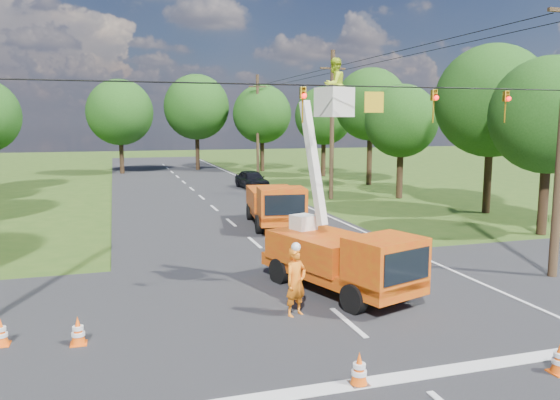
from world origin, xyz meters
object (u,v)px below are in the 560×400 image
object	(u,v)px
traffic_cone_7	(318,210)
tree_right_c	(401,121)
traffic_cone_1	(560,358)
tree_right_d	(371,105)
tree_far_c	(262,114)
distant_car	(252,179)
tree_right_a	(549,115)
traffic_cone_5	(1,332)
traffic_cone_3	(296,225)
pole_right_far	(258,123)
tree_far_a	(120,112)
second_truck	(275,204)
ground_worker	(296,282)
tree_right_e	(324,116)
traffic_cone_0	(359,369)
bucket_truck	(341,245)
traffic_cone_4	(78,331)
tree_right_b	(492,101)
pole_right_mid	(332,124)
traffic_cone_2	(273,246)
tree_far_b	(197,107)

from	to	relation	value
traffic_cone_7	tree_right_c	bearing A→B (deg)	33.63
traffic_cone_1	tree_right_d	distance (m)	35.55
tree_right_d	tree_far_c	bearing A→B (deg)	109.46
traffic_cone_1	distant_car	bearing A→B (deg)	87.26
tree_right_a	traffic_cone_5	bearing A→B (deg)	-162.45
traffic_cone_3	pole_right_far	bearing A→B (deg)	78.81
traffic_cone_5	tree_right_d	distance (m)	36.91
tree_far_a	second_truck	bearing A→B (deg)	-77.59
traffic_cone_3	tree_right_a	size ratio (longest dim) A/B	0.09
ground_worker	tree_right_e	bearing A→B (deg)	42.16
second_truck	traffic_cone_0	size ratio (longest dim) A/B	8.67
traffic_cone_3	tree_right_c	xyz separation A→B (m)	(10.66, 9.11, 4.95)
bucket_truck	tree_right_e	xyz separation A→B (m)	(12.94, 34.50, 4.28)
traffic_cone_5	tree_right_c	distance (m)	29.87
traffic_cone_4	tree_right_a	distance (m)	22.16
ground_worker	distant_car	distance (m)	28.77
bucket_truck	ground_worker	size ratio (longest dim) A/B	3.75
distant_car	tree_right_b	size ratio (longest dim) A/B	0.45
traffic_cone_5	tree_right_a	bearing A→B (deg)	17.55
second_truck	ground_worker	distance (m)	12.83
second_truck	traffic_cone_3	distance (m)	1.83
traffic_cone_3	tree_right_e	world-z (taller)	tree_right_e
pole_right_mid	tree_right_c	xyz separation A→B (m)	(4.70, -1.00, 0.21)
traffic_cone_1	traffic_cone_7	size ratio (longest dim) A/B	1.00
traffic_cone_3	tree_right_b	xyz separation A→B (m)	(12.46, 2.11, 6.08)
tree_right_e	tree_far_a	distance (m)	20.43
tree_right_a	tree_right_c	world-z (taller)	tree_right_a
traffic_cone_1	tree_right_b	world-z (taller)	tree_right_b
ground_worker	tree_right_d	bearing A→B (deg)	35.06
tree_right_c	tree_far_a	world-z (taller)	tree_far_a
tree_right_a	tree_right_e	distance (m)	29.00
traffic_cone_7	tree_right_c	xyz separation A→B (m)	(8.12, 5.40, 4.95)
traffic_cone_4	tree_right_e	xyz separation A→B (m)	(20.52, 36.41, 5.45)
traffic_cone_5	tree_right_b	xyz separation A→B (m)	(23.47, 12.95, 6.08)
tree_right_b	tree_right_e	distance (m)	23.04
tree_right_a	pole_right_far	bearing A→B (deg)	98.37
tree_far_c	pole_right_mid	bearing A→B (deg)	-92.60
traffic_cone_1	pole_right_far	world-z (taller)	pole_right_far
pole_right_far	tree_right_c	distance (m)	21.52
traffic_cone_2	tree_far_c	distance (m)	37.74
tree_far_b	bucket_truck	bearing A→B (deg)	-92.76
traffic_cone_4	tree_right_c	xyz separation A→B (m)	(19.92, 20.41, 4.95)
pole_right_far	tree_far_b	world-z (taller)	tree_far_b
traffic_cone_0	tree_far_a	xyz separation A→B (m)	(-3.81, 48.20, 5.83)
traffic_cone_3	tree_far_b	distance (m)	35.70
traffic_cone_1	traffic_cone_7	distance (m)	19.66
tree_right_a	pole_right_mid	bearing A→B (deg)	109.65
second_truck	tree_far_c	size ratio (longest dim) A/B	0.67
ground_worker	tree_far_b	xyz separation A→B (m)	(4.13, 46.03, 5.85)
tree_right_b	traffic_cone_0	bearing A→B (deg)	-133.26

